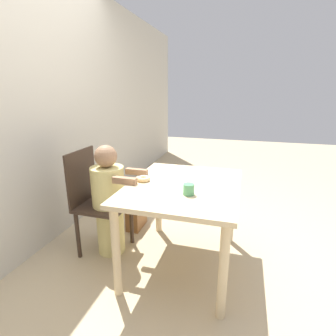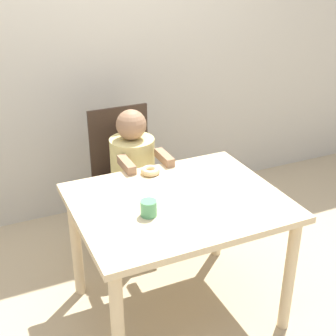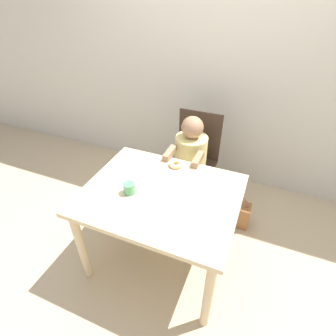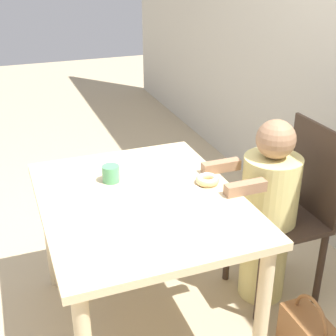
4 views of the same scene
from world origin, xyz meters
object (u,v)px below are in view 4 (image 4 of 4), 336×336
child_figure (268,215)px  cup (111,174)px  donut (207,180)px  chair (289,212)px

child_figure → cup: child_figure is taller
donut → chair: bearing=87.3°
chair → cup: 0.92m
child_figure → cup: 0.81m
child_figure → donut: bearing=-93.6°
chair → cup: bearing=-102.9°
chair → child_figure: 0.12m
child_figure → donut: 0.41m
chair → cup: size_ratio=11.67×
chair → child_figure: child_figure is taller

